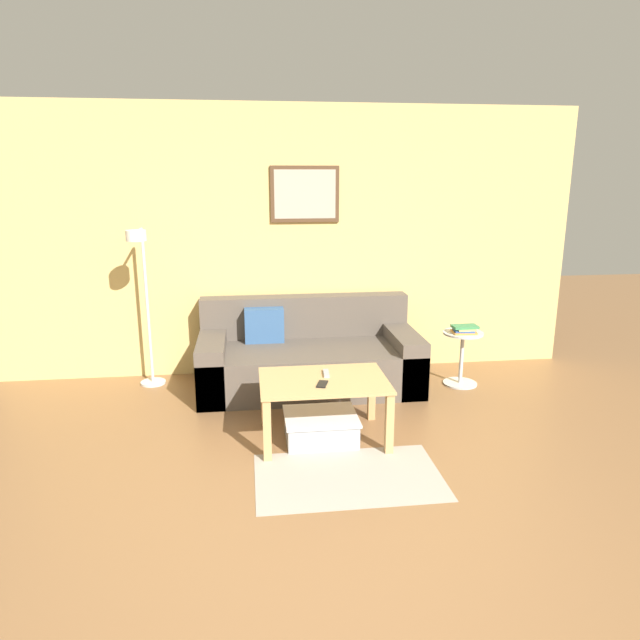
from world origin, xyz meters
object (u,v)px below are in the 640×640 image
book_stack (464,329)px  couch (308,358)px  cell_phone (322,384)px  remote_control (326,373)px  side_table (462,353)px  coffee_table (323,390)px  storage_bin (321,427)px  floor_lamp (143,287)px

book_stack → couch: bearing=172.8°
book_stack → cell_phone: book_stack is taller
remote_control → cell_phone: size_ratio=1.07×
side_table → remote_control: (-1.39, -0.86, 0.17)m
coffee_table → cell_phone: 0.14m
couch → side_table: size_ratio=3.91×
storage_bin → side_table: (1.45, 0.98, 0.21)m
remote_control → floor_lamp: bearing=147.7°
coffee_table → side_table: size_ratio=1.83×
cell_phone → floor_lamp: bearing=155.3°
book_stack → coffee_table: bearing=-146.8°
remote_control → coffee_table: bearing=-104.8°
storage_bin → coffee_table: bearing=45.6°
couch → book_stack: 1.46m
couch → cell_phone: 1.23m
coffee_table → cell_phone: (-0.02, -0.10, 0.09)m
couch → remote_control: (0.03, -1.01, 0.21)m
couch → coffee_table: couch is taller
storage_bin → book_stack: book_stack is taller
coffee_table → floor_lamp: (-1.44, 1.19, 0.58)m
storage_bin → side_table: side_table is taller
coffee_table → floor_lamp: bearing=140.5°
cell_phone → storage_bin: bearing=108.1°
couch → cell_phone: bearing=-91.2°
storage_bin → cell_phone: (0.00, -0.08, 0.37)m
remote_control → cell_phone: (-0.06, -0.20, -0.01)m
book_stack → cell_phone: 1.78m
coffee_table → cell_phone: bearing=-102.3°
floor_lamp → cell_phone: 1.98m
storage_bin → cell_phone: 0.38m
book_stack → remote_control: book_stack is taller
couch → side_table: bearing=-6.2°
book_stack → cell_phone: (-1.45, -1.03, -0.07)m
storage_bin → side_table: bearing=34.1°
cell_phone → side_table: bearing=53.9°
cell_phone → book_stack: bearing=53.2°
storage_bin → floor_lamp: size_ratio=0.37×
side_table → couch: bearing=173.8°
couch → side_table: (1.42, -0.15, 0.04)m
couch → storage_bin: bearing=-91.4°
couch → floor_lamp: floor_lamp is taller
coffee_table → cell_phone: size_ratio=6.63×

